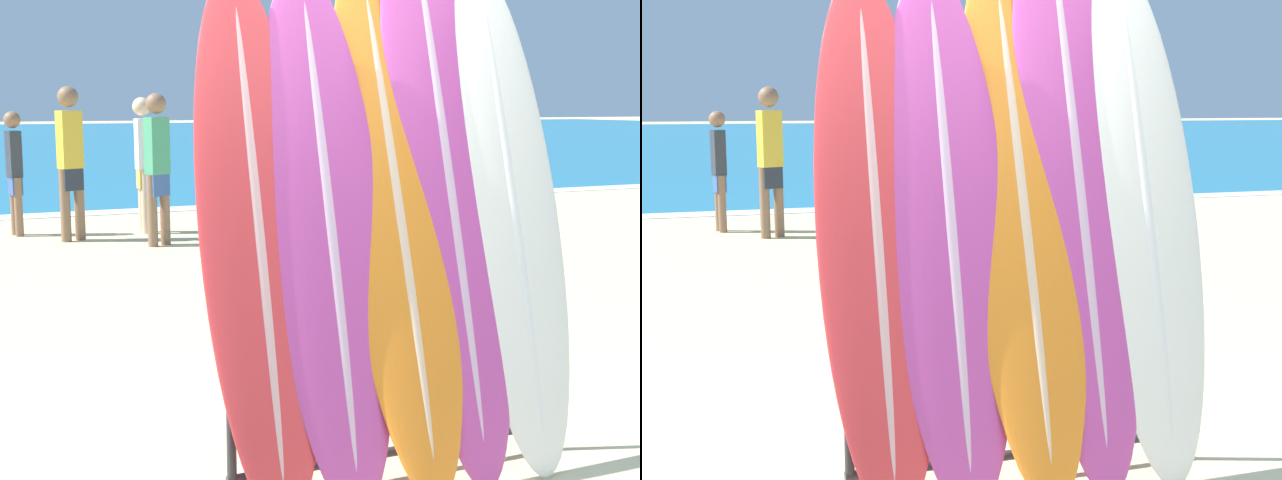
% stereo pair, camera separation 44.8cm
% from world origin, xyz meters
% --- Properties ---
extents(surfboard_rack, '(1.54, 0.04, 0.92)m').
position_xyz_m(surfboard_rack, '(0.31, 0.39, 0.49)').
color(surfboard_rack, '#28282D').
rests_on(surfboard_rack, ground_plane).
extents(surfboard_slot_0, '(0.48, 0.63, 2.18)m').
position_xyz_m(surfboard_slot_0, '(-0.30, 0.41, 1.09)').
color(surfboard_slot_0, red).
rests_on(surfboard_slot_0, ground_plane).
extents(surfboard_slot_1, '(0.53, 0.68, 2.22)m').
position_xyz_m(surfboard_slot_1, '(0.00, 0.41, 1.11)').
color(surfboard_slot_1, '#B23D8E').
rests_on(surfboard_slot_1, ground_plane).
extents(surfboard_slot_2, '(0.51, 0.83, 2.27)m').
position_xyz_m(surfboard_slot_2, '(0.33, 0.42, 1.14)').
color(surfboard_slot_2, orange).
rests_on(surfboard_slot_2, ground_plane).
extents(surfboard_slot_3, '(0.52, 0.84, 2.59)m').
position_xyz_m(surfboard_slot_3, '(0.60, 0.47, 1.30)').
color(surfboard_slot_3, '#B23D8E').
rests_on(surfboard_slot_3, ground_plane).
extents(surfboard_slot_4, '(0.52, 0.74, 2.29)m').
position_xyz_m(surfboard_slot_4, '(0.91, 0.42, 1.14)').
color(surfboard_slot_4, silver).
rests_on(surfboard_slot_4, ground_plane).
extents(person_near_water, '(0.29, 0.25, 1.74)m').
position_xyz_m(person_near_water, '(0.95, 7.14, 0.95)').
color(person_near_water, '#846047').
rests_on(person_near_water, ground_plane).
extents(person_mid_beach, '(0.31, 0.25, 1.82)m').
position_xyz_m(person_mid_beach, '(0.11, 7.91, 0.99)').
color(person_mid_beach, '#846047').
rests_on(person_mid_beach, ground_plane).
extents(person_far_left, '(0.23, 0.29, 1.70)m').
position_xyz_m(person_far_left, '(1.04, 8.21, 0.93)').
color(person_far_left, beige).
rests_on(person_far_left, ground_plane).
extents(person_far_right, '(0.20, 0.25, 1.53)m').
position_xyz_m(person_far_right, '(-0.46, 8.63, 0.83)').
color(person_far_right, '#846047').
rests_on(person_far_right, ground_plane).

